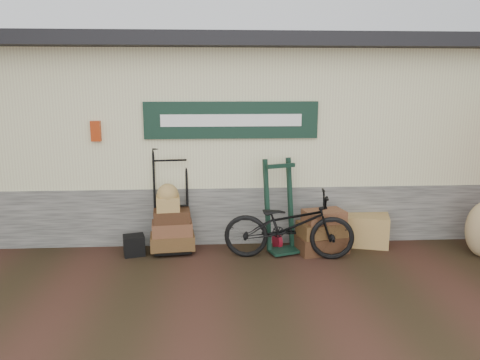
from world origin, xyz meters
name	(u,v)px	position (x,y,z in m)	size (l,w,h in m)	color
ground	(257,268)	(0.00, 0.00, 0.00)	(80.00, 80.00, 0.00)	black
station_building	(243,130)	(-0.01, 2.74, 1.61)	(14.40, 4.10, 3.20)	#4C4C47
porter_trolley	(171,199)	(-1.22, 0.84, 0.78)	(0.78, 0.59, 1.57)	black
green_barrow	(280,206)	(0.41, 0.64, 0.70)	(0.50, 0.43, 1.40)	black
suitcase_stack	(322,231)	(1.03, 0.56, 0.33)	(0.73, 0.46, 0.65)	#372211
wicker_hamper	(364,229)	(1.77, 0.85, 0.24)	(0.74, 0.48, 0.48)	olive
black_trunk	(134,245)	(-1.76, 0.59, 0.15)	(0.30, 0.26, 0.30)	black
bicycle	(289,222)	(0.49, 0.35, 0.54)	(1.87, 0.65, 1.09)	black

